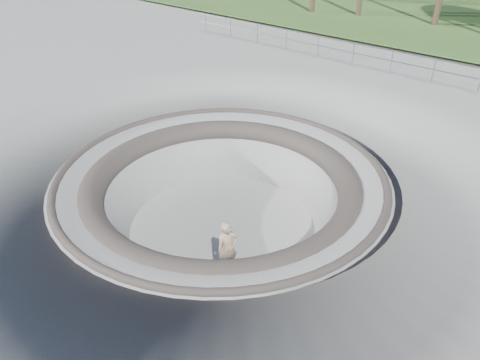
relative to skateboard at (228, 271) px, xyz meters
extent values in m
plane|color=#B0B0AA|center=(-1.67, 1.64, 1.84)|extent=(180.00, 180.00, 0.00)
torus|color=#B0B0AA|center=(-1.67, 1.64, -0.16)|extent=(14.00, 14.00, 4.00)
cylinder|color=#B0B0AA|center=(-1.67, 1.64, -0.11)|extent=(6.60, 6.60, 0.10)
torus|color=#443B37|center=(-1.67, 1.64, 1.82)|extent=(10.24, 10.24, 0.24)
torus|color=#443B37|center=(-1.67, 1.64, 1.39)|extent=(8.91, 8.91, 0.81)
ellipsoid|color=brown|center=(-23.67, 56.64, -4.60)|extent=(50.40, 36.00, 23.40)
cylinder|color=gray|center=(-1.67, 13.64, 3.01)|extent=(25.00, 0.05, 0.05)
cylinder|color=gray|center=(-1.67, 13.64, 2.56)|extent=(25.00, 0.05, 0.05)
cube|color=olive|center=(0.00, 0.00, 0.01)|extent=(0.77, 0.33, 0.02)
cylinder|color=#B5B5BA|center=(0.00, 0.00, -0.02)|extent=(0.06, 0.16, 0.03)
cylinder|color=#B5B5BA|center=(0.00, 0.00, -0.02)|extent=(0.06, 0.16, 0.03)
cylinder|color=silver|center=(0.00, 0.00, -0.03)|extent=(0.06, 0.04, 0.06)
cylinder|color=silver|center=(0.00, 0.00, -0.03)|extent=(0.06, 0.04, 0.06)
cylinder|color=silver|center=(0.00, 0.00, -0.03)|extent=(0.06, 0.04, 0.06)
cylinder|color=silver|center=(0.00, 0.00, -0.03)|extent=(0.06, 0.04, 0.06)
imported|color=tan|center=(0.00, 0.00, 0.85)|extent=(0.61, 0.72, 1.67)
camera|label=1|loc=(6.72, -7.50, 9.28)|focal=35.00mm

